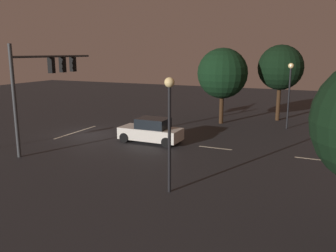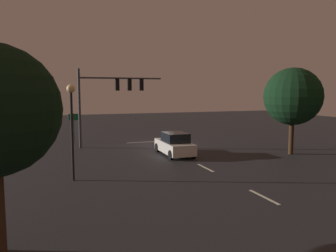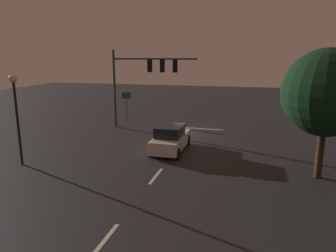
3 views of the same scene
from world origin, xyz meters
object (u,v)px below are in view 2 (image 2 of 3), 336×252
Objects in this scene: street_lamp_right_kerb at (72,114)px; tree_left_near at (293,97)px; traffic_signal_assembly at (110,92)px; route_sign at (74,121)px; car_approaching at (175,144)px.

tree_left_near reaches higher than street_lamp_right_kerb.
traffic_signal_assembly reaches higher than tree_left_near.
route_sign is at bearing -93.71° from street_lamp_right_kerb.
route_sign reaches higher than car_approaching.
car_approaching is at bearing -16.96° from tree_left_near.
tree_left_near is at bearing 146.23° from traffic_signal_assembly.
tree_left_near is (-16.01, -2.20, 0.77)m from street_lamp_right_kerb.
tree_left_near is (-15.12, 11.51, 2.39)m from route_sign.
route_sign is (6.69, -8.94, 1.15)m from car_approaching.
car_approaching is 11.22m from route_sign.
street_lamp_right_kerb is (3.80, 10.37, -1.08)m from traffic_signal_assembly.
traffic_signal_assembly is 7.77m from car_approaching.
street_lamp_right_kerb reaches higher than route_sign.
street_lamp_right_kerb reaches higher than car_approaching.
tree_left_near is at bearing 163.04° from car_approaching.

